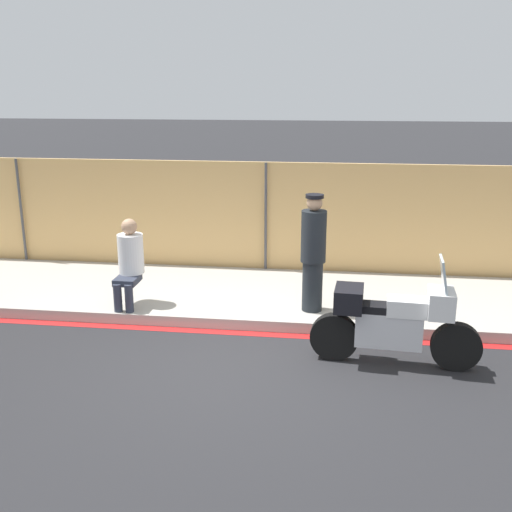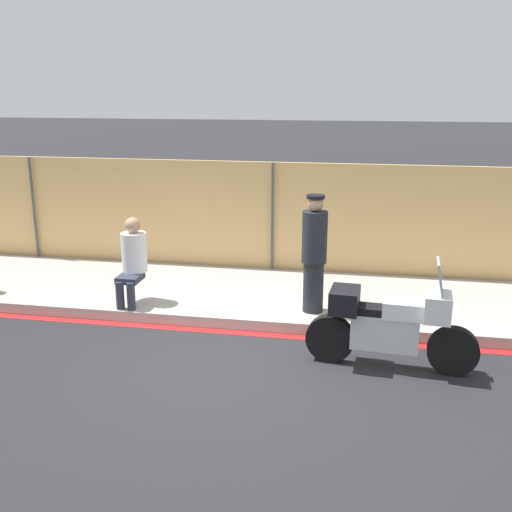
{
  "view_description": "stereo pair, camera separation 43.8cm",
  "coord_description": "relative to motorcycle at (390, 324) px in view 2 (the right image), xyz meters",
  "views": [
    {
      "loc": [
        1.25,
        -6.91,
        3.51
      ],
      "look_at": [
        0.14,
        1.51,
        1.1
      ],
      "focal_mm": 42.0,
      "sensor_mm": 36.0,
      "label": 1
    },
    {
      "loc": [
        1.68,
        -6.85,
        3.51
      ],
      "look_at": [
        0.14,
        1.51,
        1.1
      ],
      "focal_mm": 42.0,
      "sensor_mm": 36.0,
      "label": 2
    }
  ],
  "objects": [
    {
      "name": "officer_standing",
      "position": [
        -1.1,
        1.41,
        0.5
      ],
      "size": [
        0.38,
        0.38,
        1.81
      ],
      "color": "#1E2328",
      "rests_on": "sidewalk"
    },
    {
      "name": "storefront_fence",
      "position": [
        -2.07,
        3.59,
        0.49
      ],
      "size": [
        34.16,
        0.17,
        2.19
      ],
      "color": "#E5B26B",
      "rests_on": "ground_plane"
    },
    {
      "name": "ground_plane",
      "position": [
        -2.07,
        -0.44,
        -0.6
      ],
      "size": [
        120.0,
        120.0,
        0.0
      ],
      "primitive_type": "plane",
      "color": "#262628"
    },
    {
      "name": "motorcycle",
      "position": [
        0.0,
        0.0,
        0.0
      ],
      "size": [
        2.19,
        0.6,
        1.48
      ],
      "rotation": [
        0.0,
        0.0,
        -0.07
      ],
      "color": "black",
      "rests_on": "ground_plane"
    },
    {
      "name": "person_seated_on_curb",
      "position": [
        -3.96,
        1.32,
        0.33
      ],
      "size": [
        0.4,
        0.71,
        1.37
      ],
      "color": "#2D3342",
      "rests_on": "sidewalk"
    },
    {
      "name": "curb_paint_stripe",
      "position": [
        -2.07,
        0.75,
        -0.59
      ],
      "size": [
        35.95,
        0.18,
        0.01
      ],
      "color": "red",
      "rests_on": "ground_plane"
    },
    {
      "name": "sidewalk",
      "position": [
        -2.07,
        2.17,
        -0.51
      ],
      "size": [
        35.95,
        2.66,
        0.17
      ],
      "color": "#ADA89E",
      "rests_on": "ground_plane"
    }
  ]
}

